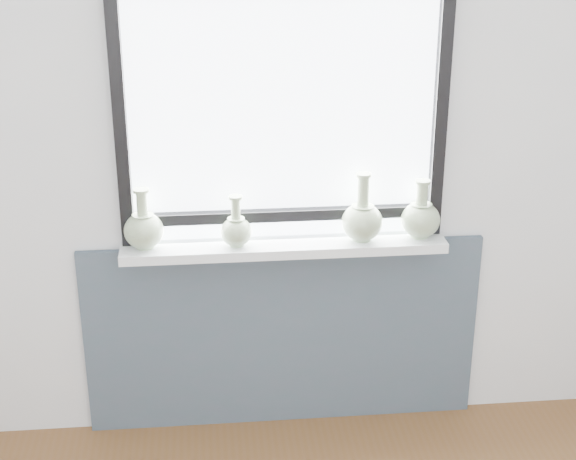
{
  "coord_description": "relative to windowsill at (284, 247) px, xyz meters",
  "views": [
    {
      "loc": [
        -0.3,
        -1.55,
        2.33
      ],
      "look_at": [
        0.0,
        1.55,
        1.02
      ],
      "focal_mm": 55.0,
      "sensor_mm": 36.0,
      "label": 1
    }
  ],
  "objects": [
    {
      "name": "vase_d",
      "position": [
        0.56,
        0.0,
        0.1
      ],
      "size": [
        0.16,
        0.16,
        0.25
      ],
      "rotation": [
        0.0,
        0.0,
        0.36
      ],
      "color": "#A3BC92",
      "rests_on": "windowsill"
    },
    {
      "name": "apron_panel",
      "position": [
        0.0,
        0.07,
        -0.45
      ],
      "size": [
        1.7,
        0.03,
        0.86
      ],
      "primitive_type": "cube",
      "color": "#404959",
      "rests_on": "ground"
    },
    {
      "name": "back_wall",
      "position": [
        0.0,
        0.1,
        0.42
      ],
      "size": [
        3.6,
        0.02,
        2.6
      ],
      "primitive_type": "cube",
      "color": "silver",
      "rests_on": "ground"
    },
    {
      "name": "vase_a",
      "position": [
        -0.56,
        0.0,
        0.1
      ],
      "size": [
        0.16,
        0.16,
        0.25
      ],
      "rotation": [
        0.0,
        0.0,
        -0.23
      ],
      "color": "#A3BC92",
      "rests_on": "windowsill"
    },
    {
      "name": "vase_b",
      "position": [
        -0.19,
        -0.01,
        0.09
      ],
      "size": [
        0.13,
        0.13,
        0.21
      ],
      "rotation": [
        0.0,
        0.0,
        0.16
      ],
      "color": "#A3BC92",
      "rests_on": "windowsill"
    },
    {
      "name": "windowsill",
      "position": [
        0.0,
        0.0,
        0.0
      ],
      "size": [
        1.32,
        0.18,
        0.04
      ],
      "primitive_type": "cube",
      "color": "white",
      "rests_on": "apron_panel"
    },
    {
      "name": "vase_c",
      "position": [
        0.32,
        -0.01,
        0.11
      ],
      "size": [
        0.17,
        0.17,
        0.29
      ],
      "rotation": [
        0.0,
        0.0,
        -0.35
      ],
      "color": "#A3BC92",
      "rests_on": "windowsill"
    },
    {
      "name": "window",
      "position": [
        0.0,
        0.06,
        0.56
      ],
      "size": [
        1.3,
        0.06,
        1.05
      ],
      "color": "black",
      "rests_on": "windowsill"
    }
  ]
}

